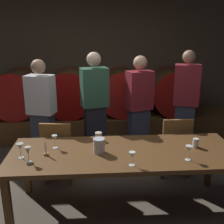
{
  "coord_description": "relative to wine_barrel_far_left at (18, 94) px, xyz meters",
  "views": [
    {
      "loc": [
        -0.02,
        -2.78,
        2.04
      ],
      "look_at": [
        0.2,
        0.48,
        1.03
      ],
      "focal_mm": 43.89,
      "sensor_mm": 36.0,
      "label": 1
    }
  ],
  "objects": [
    {
      "name": "chair_right",
      "position": [
        2.52,
        -1.58,
        -0.38
      ],
      "size": [
        0.41,
        0.41,
        0.88
      ],
      "rotation": [
        0.0,
        0.0,
        3.13
      ],
      "color": "brown",
      "rests_on": "ground"
    },
    {
      "name": "wine_glass_right",
      "position": [
        1.77,
        -2.6,
        -0.04
      ],
      "size": [
        0.07,
        0.07,
        0.15
      ],
      "color": "silver",
      "rests_on": "dining_table"
    },
    {
      "name": "wine_glass_center",
      "position": [
        0.95,
        -2.14,
        -0.03
      ],
      "size": [
        0.06,
        0.06,
        0.16
      ],
      "color": "silver",
      "rests_on": "dining_table"
    },
    {
      "name": "guest_far_right",
      "position": [
        2.83,
        -0.99,
        0.01
      ],
      "size": [
        0.43,
        0.34,
        1.72
      ],
      "rotation": [
        0.0,
        0.0,
        2.85
      ],
      "color": "#33384C",
      "rests_on": "ground"
    },
    {
      "name": "cup_left",
      "position": [
        1.45,
        -1.94,
        -0.09
      ],
      "size": [
        0.08,
        0.08,
        0.1
      ],
      "primitive_type": "cylinder",
      "color": "beige",
      "rests_on": "dining_table"
    },
    {
      "name": "barrel_shelf",
      "position": [
        1.42,
        0.0,
        -0.65
      ],
      "size": [
        5.23,
        0.9,
        0.45
      ],
      "primitive_type": "cube",
      "color": "brown",
      "rests_on": "ground"
    },
    {
      "name": "guest_center_left",
      "position": [
        1.42,
        -1.13,
        0.01
      ],
      "size": [
        0.43,
        0.33,
        1.72
      ],
      "rotation": [
        0.0,
        0.0,
        3.39
      ],
      "color": "black",
      "rests_on": "ground"
    },
    {
      "name": "cup_right",
      "position": [
        2.55,
        -2.22,
        -0.09
      ],
      "size": [
        0.07,
        0.07,
        0.1
      ],
      "primitive_type": "cylinder",
      "color": "white",
      "rests_on": "dining_table"
    },
    {
      "name": "wine_glass_far_right",
      "position": [
        2.36,
        -2.52,
        -0.02
      ],
      "size": [
        0.07,
        0.07,
        0.16
      ],
      "color": "silver",
      "rests_on": "dining_table"
    },
    {
      "name": "wine_glass_left",
      "position": [
        0.73,
        -2.47,
        -0.02
      ],
      "size": [
        0.06,
        0.06,
        0.17
      ],
      "color": "silver",
      "rests_on": "dining_table"
    },
    {
      "name": "wine_glass_far_left",
      "position": [
        0.63,
        -2.36,
        -0.02
      ],
      "size": [
        0.08,
        0.08,
        0.16
      ],
      "color": "silver",
      "rests_on": "dining_table"
    },
    {
      "name": "pitcher",
      "position": [
        1.45,
        -2.28,
        -0.06
      ],
      "size": [
        0.13,
        0.13,
        0.16
      ],
      "color": "silver",
      "rests_on": "dining_table"
    },
    {
      "name": "guest_center_right",
      "position": [
        2.1,
        -1.01,
        -0.03
      ],
      "size": [
        0.44,
        0.35,
        1.65
      ],
      "rotation": [
        0.0,
        0.0,
        3.46
      ],
      "color": "#33384C",
      "rests_on": "ground"
    },
    {
      "name": "guest_far_left",
      "position": [
        0.64,
        -1.16,
        -0.04
      ],
      "size": [
        0.43,
        0.34,
        1.62
      ],
      "rotation": [
        0.0,
        0.0,
        2.84
      ],
      "color": "#33384C",
      "rests_on": "ground"
    },
    {
      "name": "wine_barrel_far_left",
      "position": [
        0.0,
        0.0,
        0.0
      ],
      "size": [
        0.86,
        0.77,
        0.86
      ],
      "color": "brown",
      "rests_on": "barrel_shelf"
    },
    {
      "name": "dining_table",
      "position": [
        1.72,
        -2.28,
        -0.2
      ],
      "size": [
        2.53,
        0.92,
        0.73
      ],
      "color": "brown",
      "rests_on": "ground"
    },
    {
      "name": "ground_plane",
      "position": [
        1.42,
        -2.25,
        -0.87
      ],
      "size": [
        7.55,
        7.55,
        0.0
      ],
      "primitive_type": "plane",
      "color": "brown"
    },
    {
      "name": "chair_left",
      "position": [
        0.92,
        -1.63,
        -0.38
      ],
      "size": [
        0.44,
        0.44,
        0.88
      ],
      "rotation": [
        0.0,
        0.0,
        3.03
      ],
      "color": "brown",
      "rests_on": "ground"
    },
    {
      "name": "wine_barrel_center_left",
      "position": [
        0.95,
        0.0,
        0.0
      ],
      "size": [
        0.86,
        0.77,
        0.86
      ],
      "color": "brown",
      "rests_on": "barrel_shelf"
    },
    {
      "name": "wine_barrel_center_right",
      "position": [
        1.94,
        0.0,
        0.0
      ],
      "size": [
        0.86,
        0.77,
        0.86
      ],
      "color": "#513319",
      "rests_on": "barrel_shelf"
    },
    {
      "name": "wine_barrel_far_right",
      "position": [
        2.89,
        0.0,
        0.0
      ],
      "size": [
        0.86,
        0.77,
        0.86
      ],
      "color": "#513319",
      "rests_on": "barrel_shelf"
    },
    {
      "name": "candle_center",
      "position": [
        0.88,
        -2.31,
        -0.1
      ],
      "size": [
        0.05,
        0.05,
        0.17
      ],
      "color": "olive",
      "rests_on": "dining_table"
    },
    {
      "name": "back_wall",
      "position": [
        1.42,
        0.55,
        0.56
      ],
      "size": [
        5.81,
        0.24,
        2.86
      ],
      "primitive_type": "cube",
      "color": "brown",
      "rests_on": "ground"
    }
  ]
}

